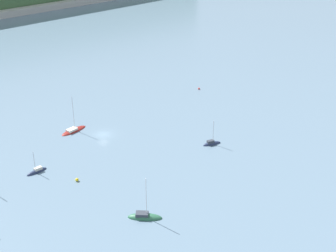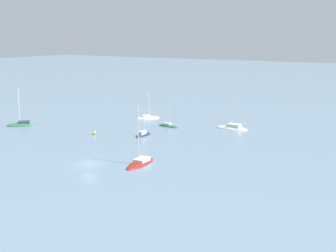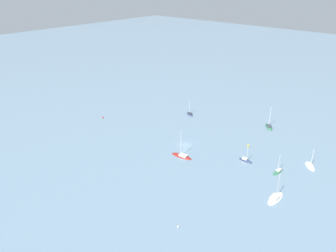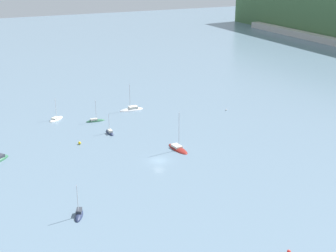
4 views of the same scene
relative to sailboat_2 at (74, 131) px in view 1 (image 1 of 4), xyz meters
The scene contains 7 objects.
ground_plane 8.66m from the sailboat_2, 58.68° to the right, with size 600.00×600.00×0.00m, color slate.
sailboat_2 is the anchor object (origin of this frame).
sailboat_3 38.12m from the sailboat_2, 56.04° to the right, with size 5.19×3.27×7.45m.
sailboat_4 44.50m from the sailboat_2, 105.67° to the right, with size 6.29×6.68×10.05m.
sailboat_5 22.10m from the sailboat_2, 146.31° to the right, with size 5.12×1.37×6.22m.
mooring_buoy_1 26.11m from the sailboat_2, 122.27° to the right, with size 0.76×0.76×0.76m.
mooring_buoy_2 48.09m from the sailboat_2, ahead, with size 0.63×0.63×0.63m.
Camera 1 is at (-66.26, -93.10, 56.91)m, focal length 50.00 mm.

